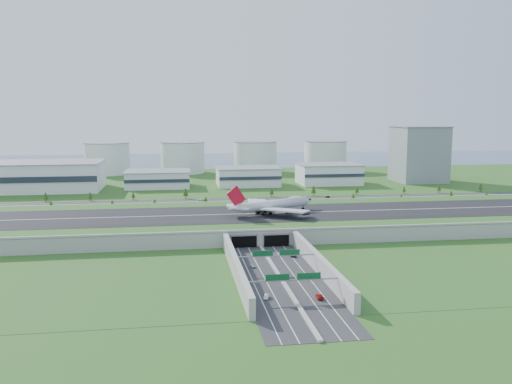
{
  "coord_description": "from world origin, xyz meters",
  "views": [
    {
      "loc": [
        -42.11,
        -320.83,
        69.07
      ],
      "look_at": [
        10.24,
        35.0,
        16.29
      ],
      "focal_mm": 38.0,
      "sensor_mm": 36.0,
      "label": 1
    }
  ],
  "objects": [
    {
      "name": "north_expressway",
      "position": [
        0.0,
        95.0,
        0.06
      ],
      "size": [
        560.0,
        36.0,
        0.12
      ],
      "primitive_type": "cube",
      "color": "#28282B",
      "rests_on": "ground"
    },
    {
      "name": "car_0",
      "position": [
        -9.2,
        -86.95,
        0.82
      ],
      "size": [
        2.46,
        4.38,
        1.41
      ],
      "primitive_type": "imported",
      "rotation": [
        0.0,
        0.0,
        0.2
      ],
      "color": "#B3B4B8",
      "rests_on": "ground"
    },
    {
      "name": "airfield_deck",
      "position": [
        0.0,
        -0.09,
        4.12
      ],
      "size": [
        520.0,
        100.0,
        9.2
      ],
      "color": "gray",
      "rests_on": "ground"
    },
    {
      "name": "car_2",
      "position": [
        12.53,
        -71.14,
        0.89
      ],
      "size": [
        3.11,
        5.78,
        1.54
      ],
      "primitive_type": "imported",
      "rotation": [
        0.0,
        0.0,
        3.24
      ],
      "color": "#0D1D43",
      "rests_on": "ground"
    },
    {
      "name": "car_5",
      "position": [
        79.69,
        104.46,
        0.82
      ],
      "size": [
        4.47,
        2.7,
        1.39
      ],
      "primitive_type": "imported",
      "rotation": [
        0.0,
        0.0,
        -1.88
      ],
      "color": "black",
      "rests_on": "ground"
    },
    {
      "name": "hangar_mid_a",
      "position": [
        -60.0,
        190.0,
        7.5
      ],
      "size": [
        58.0,
        42.0,
        15.0
      ],
      "primitive_type": "cube",
      "color": "silver",
      "rests_on": "ground"
    },
    {
      "name": "sign_gantry_far",
      "position": [
        0.0,
        -130.04,
        6.95
      ],
      "size": [
        38.7,
        0.7,
        9.8
      ],
      "color": "gray",
      "rests_on": "ground"
    },
    {
      "name": "car_1",
      "position": [
        -9.87,
        -128.66,
        0.88
      ],
      "size": [
        2.97,
        4.91,
        1.53
      ],
      "primitive_type": "imported",
      "rotation": [
        0.0,
        0.0,
        -0.32
      ],
      "color": "silver",
      "rests_on": "ground"
    },
    {
      "name": "tree_row",
      "position": [
        -6.41,
        94.55,
        4.7
      ],
      "size": [
        501.55,
        48.61,
        8.35
      ],
      "color": "#3D2819",
      "rests_on": "ground"
    },
    {
      "name": "ground",
      "position": [
        0.0,
        0.0,
        0.0
      ],
      "size": [
        1200.0,
        1200.0,
        0.0
      ],
      "primitive_type": "plane",
      "color": "#245119",
      "rests_on": "ground"
    },
    {
      "name": "fuel_tank_b",
      "position": [
        -35.0,
        310.0,
        17.5
      ],
      "size": [
        50.0,
        50.0,
        35.0
      ],
      "primitive_type": "cylinder",
      "color": "silver",
      "rests_on": "ground"
    },
    {
      "name": "fuel_tank_c",
      "position": [
        50.0,
        310.0,
        17.5
      ],
      "size": [
        50.0,
        50.0,
        35.0
      ],
      "primitive_type": "cylinder",
      "color": "silver",
      "rests_on": "ground"
    },
    {
      "name": "car_6",
      "position": [
        143.32,
        85.91,
        0.79
      ],
      "size": [
        5.32,
        3.81,
        1.35
      ],
      "primitive_type": "imported",
      "rotation": [
        0.0,
        0.0,
        1.93
      ],
      "color": "silver",
      "rests_on": "ground"
    },
    {
      "name": "fuel_tank_a",
      "position": [
        -120.0,
        310.0,
        17.5
      ],
      "size": [
        50.0,
        50.0,
        35.0
      ],
      "primitive_type": "cylinder",
      "color": "silver",
      "rests_on": "ground"
    },
    {
      "name": "sign_gantry_near",
      "position": [
        0.0,
        -95.04,
        6.95
      ],
      "size": [
        38.7,
        0.7,
        9.8
      ],
      "color": "gray",
      "rests_on": "ground"
    },
    {
      "name": "boeing_747",
      "position": [
        15.05,
        -0.38,
        13.54
      ],
      "size": [
        58.77,
        54.24,
        19.46
      ],
      "rotation": [
        0.0,
        0.0,
        0.42
      ],
      "color": "silver",
      "rests_on": "airfield_deck"
    },
    {
      "name": "underpass_road",
      "position": [
        0.0,
        -99.42,
        3.43
      ],
      "size": [
        38.8,
        120.4,
        8.0
      ],
      "color": "#28282B",
      "rests_on": "ground"
    },
    {
      "name": "car_7",
      "position": [
        -22.87,
        103.74,
        0.98
      ],
      "size": [
        6.24,
        3.29,
        1.72
      ],
      "primitive_type": "imported",
      "rotation": [
        0.0,
        0.0,
        -1.72
      ],
      "color": "white",
      "rests_on": "ground"
    },
    {
      "name": "bay_water",
      "position": [
        0.0,
        480.0,
        0.03
      ],
      "size": [
        1200.0,
        260.0,
        0.06
      ],
      "primitive_type": "cube",
      "color": "#364E68",
      "rests_on": "ground"
    },
    {
      "name": "hangar_mid_c",
      "position": [
        105.0,
        190.0,
        9.5
      ],
      "size": [
        58.0,
        42.0,
        19.0
      ],
      "primitive_type": "cube",
      "color": "silver",
      "rests_on": "ground"
    },
    {
      "name": "car_3",
      "position": [
        9.92,
        -131.32,
        0.98
      ],
      "size": [
        2.98,
        6.12,
        1.71
      ],
      "primitive_type": "imported",
      "rotation": [
        0.0,
        0.0,
        3.04
      ],
      "color": "#AA190F",
      "rests_on": "ground"
    },
    {
      "name": "office_tower",
      "position": [
        200.0,
        195.0,
        27.5
      ],
      "size": [
        46.0,
        46.0,
        55.0
      ],
      "primitive_type": "cube",
      "color": "gray",
      "rests_on": "ground"
    },
    {
      "name": "car_4",
      "position": [
        -95.08,
        86.29,
        0.96
      ],
      "size": [
        5.17,
        2.7,
        1.68
      ],
      "primitive_type": "imported",
      "rotation": [
        0.0,
        0.0,
        1.72
      ],
      "color": "#5D5D62",
      "rests_on": "ground"
    },
    {
      "name": "fuel_tank_d",
      "position": [
        135.0,
        310.0,
        17.5
      ],
      "size": [
        50.0,
        50.0,
        35.0
      ],
      "primitive_type": "cylinder",
      "color": "silver",
      "rests_on": "ground"
    },
    {
      "name": "hangar_west",
      "position": [
        -170.0,
        185.0,
        12.5
      ],
      "size": [
        120.0,
        60.0,
        25.0
      ],
      "primitive_type": "cube",
      "color": "silver",
      "rests_on": "ground"
    },
    {
      "name": "hangar_mid_b",
      "position": [
        25.0,
        190.0,
        8.5
      ],
      "size": [
        58.0,
        42.0,
        17.0
      ],
      "primitive_type": "cube",
      "color": "silver",
      "rests_on": "ground"
    }
  ]
}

